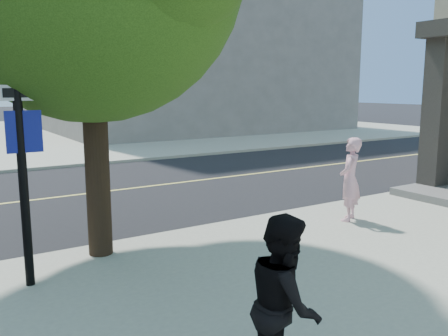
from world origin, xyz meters
TOP-DOWN VIEW (x-y plane):
  - ground at (0.00, 0.00)m, footprint 140.00×140.00m
  - road_ew at (0.00, 4.50)m, footprint 140.00×9.00m
  - sidewalk_ne at (13.50, 21.50)m, footprint 29.00×25.00m
  - filler_ne at (14.00, 22.00)m, footprint 18.00×16.00m
  - man_on_phone at (5.74, -1.29)m, footprint 0.74×0.68m
  - pedestrian at (1.08, -4.87)m, footprint 0.96×1.00m

SIDE VIEW (x-z plane):
  - ground at x=0.00m, z-range 0.00..0.00m
  - road_ew at x=0.00m, z-range 0.00..0.01m
  - sidewalk_ne at x=13.50m, z-range 0.00..0.12m
  - pedestrian at x=1.08m, z-range 0.12..1.75m
  - man_on_phone at x=5.74m, z-range 0.12..1.82m
  - filler_ne at x=14.00m, z-range 0.12..14.12m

